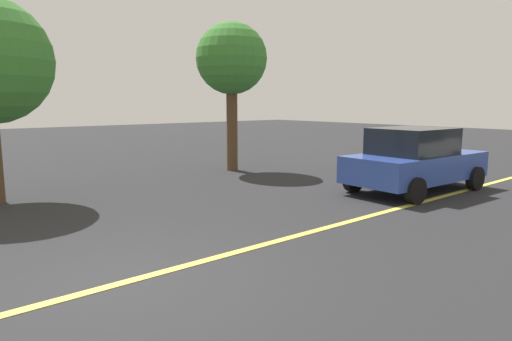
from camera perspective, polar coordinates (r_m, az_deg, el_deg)
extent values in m
plane|color=#262628|center=(6.29, -17.40, -13.82)|extent=(80.00, 80.00, 0.00)
cube|color=#E0D14C|center=(7.84, 3.50, -8.83)|extent=(28.00, 0.16, 0.01)
cube|color=#2D479E|center=(12.68, 19.80, 0.49)|extent=(4.25, 2.03, 0.69)
cube|color=black|center=(12.43, 19.44, 3.57)|extent=(2.07, 1.72, 0.69)
cylinder|color=black|center=(14.40, 19.70, 0.04)|extent=(0.65, 0.25, 0.64)
cylinder|color=black|center=(13.51, 26.30, -0.90)|extent=(0.65, 0.25, 0.64)
cylinder|color=black|center=(12.14, 12.40, -1.19)|extent=(0.65, 0.25, 0.64)
cylinder|color=black|center=(11.06, 19.75, -2.46)|extent=(0.65, 0.25, 0.64)
cylinder|color=#513823|center=(15.54, -3.09, 5.85)|extent=(0.38, 0.38, 3.18)
sphere|color=#387A2D|center=(15.59, -3.16, 14.18)|extent=(2.43, 2.43, 2.43)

